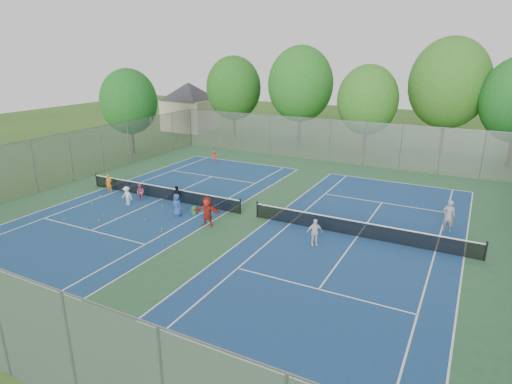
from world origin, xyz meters
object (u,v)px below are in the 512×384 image
net_left (162,193)px  ball_crate (172,196)px  net_right (358,229)px  ball_hopper (194,210)px  instructor (449,216)px

net_left → ball_crate: (0.50, 0.44, -0.32)m
net_right → ball_hopper: size_ratio=24.99×
net_left → net_right: same height
instructor → ball_crate: bearing=10.4°
ball_crate → instructor: 18.11m
net_right → ball_crate: size_ratio=40.32×
net_left → ball_crate: net_left is taller
instructor → net_left: bearing=11.5°
net_left → instructor: 18.66m
net_left → net_right: size_ratio=1.00×
ball_hopper → instructor: (14.61, 4.53, 0.71)m
ball_crate → instructor: instructor is taller
net_right → ball_hopper: 10.32m
net_left → ball_hopper: (3.78, -1.39, -0.20)m
ball_crate → ball_hopper: 3.76m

